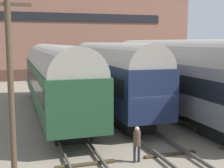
{
  "coord_description": "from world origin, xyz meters",
  "views": [
    {
      "loc": [
        -6.79,
        -15.52,
        5.26
      ],
      "look_at": [
        0.0,
        6.07,
        2.2
      ],
      "focal_mm": 50.0,
      "sensor_mm": 36.0,
      "label": 1
    }
  ],
  "objects_px": {
    "train_car_green": "(54,75)",
    "train_car_grey": "(173,73)",
    "person_worker": "(137,141)",
    "utility_pole": "(10,75)",
    "train_car_navy": "(110,73)"
  },
  "relations": [
    {
      "from": "train_car_navy",
      "to": "person_worker",
      "type": "relative_size",
      "value": 9.56
    },
    {
      "from": "utility_pole",
      "to": "train_car_navy",
      "type": "bearing_deg",
      "value": 53.13
    },
    {
      "from": "train_car_green",
      "to": "person_worker",
      "type": "height_order",
      "value": "train_car_green"
    },
    {
      "from": "train_car_navy",
      "to": "utility_pole",
      "type": "bearing_deg",
      "value": -126.87
    },
    {
      "from": "train_car_green",
      "to": "train_car_grey",
      "type": "height_order",
      "value": "train_car_grey"
    },
    {
      "from": "train_car_navy",
      "to": "person_worker",
      "type": "distance_m",
      "value": 10.24
    },
    {
      "from": "train_car_grey",
      "to": "person_worker",
      "type": "relative_size",
      "value": 11.1
    },
    {
      "from": "train_car_navy",
      "to": "train_car_green",
      "type": "bearing_deg",
      "value": 171.03
    },
    {
      "from": "train_car_navy",
      "to": "train_car_grey",
      "type": "bearing_deg",
      "value": -27.74
    },
    {
      "from": "train_car_grey",
      "to": "train_car_green",
      "type": "bearing_deg",
      "value": 161.12
    },
    {
      "from": "utility_pole",
      "to": "person_worker",
      "type": "bearing_deg",
      "value": -6.64
    },
    {
      "from": "train_car_grey",
      "to": "utility_pole",
      "type": "relative_size",
      "value": 2.36
    },
    {
      "from": "train_car_navy",
      "to": "person_worker",
      "type": "xyz_separation_m",
      "value": [
        -1.81,
        -9.88,
        -2.01
      ]
    },
    {
      "from": "train_car_green",
      "to": "utility_pole",
      "type": "bearing_deg",
      "value": -106.29
    },
    {
      "from": "person_worker",
      "to": "utility_pole",
      "type": "distance_m",
      "value": 5.99
    }
  ]
}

